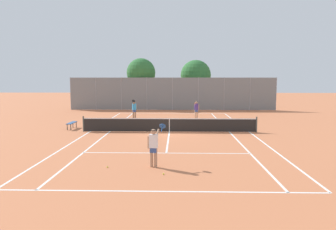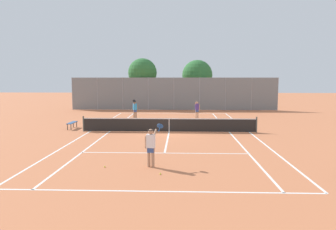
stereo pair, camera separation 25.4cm
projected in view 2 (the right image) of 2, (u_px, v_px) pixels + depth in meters
name	position (u px, v px, depth m)	size (l,w,h in m)	color
ground_plane	(169.00, 132.00, 22.52)	(120.00, 120.00, 0.00)	#C67047
court_line_markings	(169.00, 132.00, 22.52)	(11.10, 23.90, 0.01)	white
tennis_net	(169.00, 125.00, 22.46)	(12.00, 0.10, 1.07)	#474C47
player_near_side	(151.00, 145.00, 13.55)	(0.77, 0.71, 1.77)	tan
player_far_left	(135.00, 109.00, 29.68)	(0.43, 0.90, 1.77)	#936B4C
player_far_right	(197.00, 109.00, 29.66)	(0.43, 0.49, 1.60)	#D8A884
loose_tennis_ball_0	(105.00, 167.00, 13.55)	(0.07, 0.07, 0.07)	#D1DB33
loose_tennis_ball_1	(218.00, 130.00, 23.00)	(0.07, 0.07, 0.07)	#D1DB33
loose_tennis_ball_2	(160.00, 174.00, 12.55)	(0.07, 0.07, 0.07)	#D1DB33
loose_tennis_ball_3	(229.00, 130.00, 23.33)	(0.07, 0.07, 0.07)	#D1DB33
courtside_bench	(72.00, 123.00, 23.93)	(0.36, 1.50, 0.47)	#33598C
back_fence	(174.00, 94.00, 37.67)	(23.77, 0.08, 3.76)	gray
tree_behind_left	(143.00, 74.00, 39.52)	(3.47, 3.47, 6.06)	brown
tree_behind_right	(197.00, 76.00, 41.05)	(3.79, 3.79, 5.94)	brown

